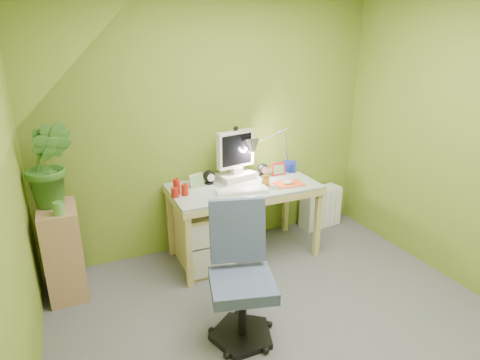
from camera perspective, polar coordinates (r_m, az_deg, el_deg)
name	(u,v)px	position (r m, az deg, el deg)	size (l,w,h in m)	color
floor	(300,343)	(2.97, 8.52, -22.01)	(3.20, 3.20, 0.01)	#58585D
wall_back	(214,124)	(3.74, -3.79, 7.91)	(3.20, 0.01, 2.40)	olive
slope_ceiling	(122,64)	(1.85, -16.44, 15.54)	(1.10, 3.20, 1.10)	white
desk	(244,221)	(3.73, 0.51, -5.81)	(1.32, 0.66, 0.71)	tan
monitor	(236,153)	(3.67, -0.63, 3.80)	(0.36, 0.21, 0.50)	silver
speaker_left	(209,177)	(3.62, -4.42, 0.44)	(0.11, 0.11, 0.13)	black
speaker_right	(263,169)	(3.82, 3.22, 1.50)	(0.11, 0.11, 0.13)	black
keyboard	(242,190)	(3.44, 0.29, -1.49)	(0.44, 0.14, 0.02)	silver
mousepad	(288,184)	(3.64, 6.89, -0.53)	(0.26, 0.19, 0.01)	#DD4E22
mouse	(288,182)	(3.64, 6.90, -0.31)	(0.10, 0.07, 0.04)	silver
amber_tumbler	(266,180)	(3.59, 3.68, -0.04)	(0.07, 0.07, 0.09)	#976A16
candle_cluster	(178,188)	(3.39, -8.80, -1.11)	(0.17, 0.15, 0.13)	#A9190E
photo_frame_red	(278,169)	(3.86, 5.48, 1.57)	(0.14, 0.02, 0.12)	red
photo_frame_blue	(289,166)	(3.96, 6.96, 1.97)	(0.14, 0.02, 0.12)	navy
photo_frame_green	(196,180)	(3.56, -6.27, -0.03)	(0.14, 0.02, 0.12)	#A7B77D
desk_lamp	(279,141)	(3.85, 5.56, 5.56)	(0.60, 0.26, 0.64)	#BDBCC1
side_ledge	(64,251)	(3.48, -23.79, -9.25)	(0.28, 0.43, 0.75)	#AE7B5C
potted_plant	(49,164)	(3.27, -25.48, 2.03)	(0.36, 0.29, 0.65)	#386C24
green_cup	(59,209)	(3.17, -24.40, -3.72)	(0.07, 0.07, 0.10)	#4F8A39
task_chair	(242,284)	(2.72, 0.32, -14.61)	(0.47, 0.47, 0.85)	#414B6A
radiator	(320,207)	(4.44, 11.34, -3.80)	(0.44, 0.17, 0.44)	white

